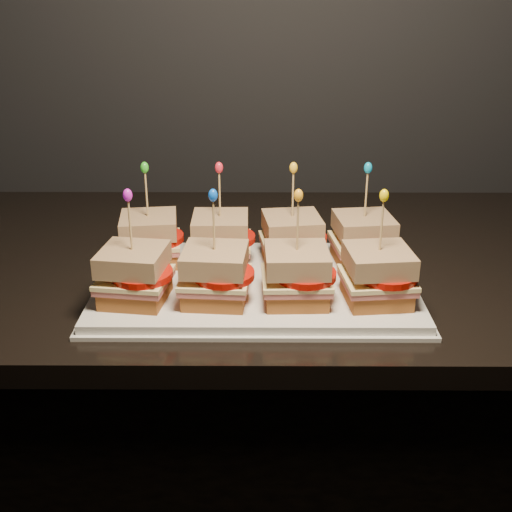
{
  "coord_description": "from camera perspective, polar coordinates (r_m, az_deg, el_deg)",
  "views": [
    {
      "loc": [
        -0.35,
        0.69,
        1.32
      ],
      "look_at": [
        -0.36,
        1.53,
        0.96
      ],
      "focal_mm": 45.0,
      "sensor_mm": 36.0,
      "label": 1
    }
  ],
  "objects": [
    {
      "name": "sandwich_0_pick",
      "position": [
        0.97,
        -9.69,
        5.2
      ],
      "size": [
        0.0,
        0.0,
        0.09
      ],
      "primitive_type": "cylinder",
      "color": "tan",
      "rests_on": "sandwich_0_bread_top"
    },
    {
      "name": "sandwich_7_tomato",
      "position": [
        0.87,
        11.61,
        -1.64
      ],
      "size": [
        0.08,
        0.08,
        0.01
      ],
      "primitive_type": "cylinder",
      "color": "#B01107",
      "rests_on": "sandwich_7_cheese"
    },
    {
      "name": "sandwich_0_ham",
      "position": [
        0.99,
        -9.4,
        0.96
      ],
      "size": [
        0.1,
        0.1,
        0.01
      ],
      "primitive_type": "cube",
      "rotation": [
        0.0,
        0.0,
        0.12
      ],
      "color": "#B85752",
      "rests_on": "sandwich_0_bread_bot"
    },
    {
      "name": "sandwich_3_cheese",
      "position": [
        0.99,
        9.48,
        1.3
      ],
      "size": [
        0.1,
        0.1,
        0.01
      ],
      "primitive_type": "cube",
      "rotation": [
        0.0,
        0.0,
        0.11
      ],
      "color": "#FFE899",
      "rests_on": "sandwich_3_ham"
    },
    {
      "name": "sandwich_4_bread_bot",
      "position": [
        0.88,
        -10.65,
        -3.18
      ],
      "size": [
        0.09,
        0.09,
        0.02
      ],
      "primitive_type": "cube",
      "rotation": [
        0.0,
        0.0,
        -0.13
      ],
      "color": "brown",
      "rests_on": "platter"
    },
    {
      "name": "sandwich_3_pick",
      "position": [
        0.97,
        9.75,
        5.16
      ],
      "size": [
        0.0,
        0.0,
        0.09
      ],
      "primitive_type": "cylinder",
      "color": "tan",
      "rests_on": "sandwich_3_bread_top"
    },
    {
      "name": "sandwich_0_tomato",
      "position": [
        0.98,
        -8.82,
        1.61
      ],
      "size": [
        0.08,
        0.08,
        0.01
      ],
      "primitive_type": "cylinder",
      "color": "#B01107",
      "rests_on": "sandwich_0_cheese"
    },
    {
      "name": "sandwich_1_bread_bot",
      "position": [
        0.99,
        -3.13,
        0.14
      ],
      "size": [
        0.08,
        0.08,
        0.02
      ],
      "primitive_type": "cube",
      "rotation": [
        0.0,
        0.0,
        0.01
      ],
      "color": "brown",
      "rests_on": "platter"
    },
    {
      "name": "sandwich_6_cheese",
      "position": [
        0.86,
        3.6,
        -1.93
      ],
      "size": [
        0.09,
        0.09,
        0.01
      ],
      "primitive_type": "cube",
      "rotation": [
        0.0,
        0.0,
        0.03
      ],
      "color": "#FFE899",
      "rests_on": "sandwich_6_ham"
    },
    {
      "name": "sandwich_2_frill",
      "position": [
        0.94,
        3.35,
        7.84
      ],
      "size": [
        0.01,
        0.01,
        0.02
      ],
      "primitive_type": "ellipsoid",
      "color": "yellow",
      "rests_on": "sandwich_2_pick"
    },
    {
      "name": "sandwich_4_cheese",
      "position": [
        0.87,
        -10.76,
        -1.87
      ],
      "size": [
        0.1,
        0.1,
        0.01
      ],
      "primitive_type": "cube",
      "rotation": [
        0.0,
        0.0,
        -0.13
      ],
      "color": "#FFE899",
      "rests_on": "sandwich_4_ham"
    },
    {
      "name": "sandwich_2_cheese",
      "position": [
        0.98,
        3.2,
        1.33
      ],
      "size": [
        0.1,
        0.1,
        0.01
      ],
      "primitive_type": "cube",
      "rotation": [
        0.0,
        0.0,
        0.13
      ],
      "color": "#FFE899",
      "rests_on": "sandwich_2_ham"
    },
    {
      "name": "sandwich_0_bread_top",
      "position": [
        0.98,
        -9.52,
        2.75
      ],
      "size": [
        0.09,
        0.09,
        0.03
      ],
      "primitive_type": "cube",
      "rotation": [
        0.0,
        0.0,
        0.12
      ],
      "color": "brown",
      "rests_on": "sandwich_0_tomato"
    },
    {
      "name": "granite_slab",
      "position": [
        1.1,
        -12.26,
        -0.5
      ],
      "size": [
        2.24,
        0.68,
        0.03
      ],
      "primitive_type": "cube",
      "color": "black",
      "rests_on": "cabinet"
    },
    {
      "name": "sandwich_6_frill",
      "position": [
        0.82,
        3.8,
        5.4
      ],
      "size": [
        0.01,
        0.01,
        0.02
      ],
      "primitive_type": "ellipsoid",
      "color": "orange",
      "rests_on": "sandwich_6_pick"
    },
    {
      "name": "sandwich_6_pick",
      "position": [
        0.83,
        3.72,
        2.45
      ],
      "size": [
        0.0,
        0.0,
        0.09
      ],
      "primitive_type": "cylinder",
      "color": "tan",
      "rests_on": "sandwich_6_bread_top"
    },
    {
      "name": "platter_rim",
      "position": [
        0.94,
        -0.0,
        -2.92
      ],
      "size": [
        0.47,
        0.29,
        0.01
      ],
      "primitive_type": "cube",
      "color": "white",
      "rests_on": "granite_slab"
    },
    {
      "name": "sandwich_1_ham",
      "position": [
        0.98,
        -3.15,
        0.96
      ],
      "size": [
        0.09,
        0.09,
        0.01
      ],
      "primitive_type": "cube",
      "rotation": [
        0.0,
        0.0,
        0.01
      ],
      "color": "#B85752",
      "rests_on": "sandwich_1_bread_bot"
    },
    {
      "name": "sandwich_6_tomato",
      "position": [
        0.85,
        4.44,
        -1.65
      ],
      "size": [
        0.08,
        0.08,
        0.01
      ],
      "primitive_type": "cylinder",
      "color": "#B01107",
      "rests_on": "sandwich_6_cheese"
    },
    {
      "name": "sandwich_1_cheese",
      "position": [
        0.98,
        -3.15,
        1.34
      ],
      "size": [
        0.09,
        0.09,
        0.01
      ],
      "primitive_type": "cube",
      "rotation": [
        0.0,
        0.0,
        0.01
      ],
      "color": "#FFE899",
      "rests_on": "sandwich_1_ham"
    },
    {
      "name": "sandwich_5_frill",
      "position": [
        0.82,
        -3.84,
        5.41
      ],
      "size": [
        0.01,
        0.01,
        0.02
      ],
      "primitive_type": "ellipsoid",
      "color": "blue",
      "rests_on": "sandwich_5_pick"
    },
    {
      "name": "sandwich_0_bread_bot",
      "position": [
        1.0,
        -9.34,
        0.15
      ],
      "size": [
        0.09,
        0.09,
        0.02
      ],
      "primitive_type": "cube",
      "rotation": [
        0.0,
        0.0,
        0.12
      ],
      "color": "brown",
      "rests_on": "platter"
    },
    {
      "name": "sandwich_2_ham",
      "position": [
        0.98,
        3.19,
        0.95
      ],
      "size": [
        0.1,
        0.1,
        0.01
      ],
      "primitive_type": "cube",
      "rotation": [
        0.0,
        0.0,
        0.13
      ],
      "color": "#B85752",
      "rests_on": "sandwich_2_bread_bot"
    },
    {
      "name": "sandwich_5_bread_top",
      "position": [
        0.85,
        -3.68,
        -0.32
      ],
      "size": [
        0.09,
        0.09,
        0.03
      ],
      "primitive_type": "cube",
      "rotation": [
        0.0,
        0.0,
        -0.08
      ],
      "color": "brown",
      "rests_on": "sandwich_5_tomato"
    },
    {
      "name": "sandwich_6_ham",
      "position": [
        0.86,
        3.59,
        -2.35
      ],
      "size": [
        0.09,
        0.09,
        0.01
      ],
      "primitive_type": "cube",
      "rotation": [
        0.0,
        0.0,
        0.03
      ],
      "color": "#B85752",
      "rests_on": "sandwich_6_bread_bot"
    },
    {
      "name": "sandwich_3_ham",
      "position": [
        0.99,
        9.45,
        0.92
      ],
      "size": [
        0.1,
        0.1,
        0.01
      ],
      "primitive_type": "cube",
      "rotation": [
        0.0,
        0.0,
        0.11
      ],
      "color": "#B85752",
      "rests_on": "sandwich_3_bread_bot"
    },
    {
      "name": "sandwich_7_pick",
      "position": [
        0.85,
        11.08,
        2.4
      ],
      "size": [
        0.0,
        0.0,
        0.09
      ],
      "primitive_type": "cylinder",
      "color": "tan",
      "rests_on": "sandwich_7_bread_top"
    },
    {
      "name": "sandwich_4_tomato",
      "position": [
        0.86,
        -10.08,
        -1.6
      ],
      "size": [
        0.08,
        0.08,
        0.01
      ],
      "primitive_type": "cylinder",
      "color": "#B01107",
      "rests_on": "sandwich_4_cheese"
    },
    {
      "name": "sandwich_2_tomato",
      "position": [
        0.97,
        3.93,
        1.6
      ],
      "size": [
        0.08,
        0.08,
        0.01
      ],
      "primitive_type": "cylinder",
      "color": "#B01107",
      "rests_on": "sandwich_2_cheese"
    },
    {
      "name": "sandwich_3_frill",
      "position": [
        0.95,
        9.93,
        7.73
      ],
      "size": [
        0.01,
        0.01,
        0.02
      ],
      "primitive_type": "ellipsoid",
      "color": "#0A89B2",
      "rests_on": "sandwich_3_pick"
    },
    {
      "name": "sandwich_7_ham",
      "position": [
        0.88,
        10.7,
        -2.33
      ],
      "size": [
        0.1,
        0.1,
        0.01
      ],
      "primitive_type": "cube",
      "rotation": [
        0.0,
        0.0,
        0.1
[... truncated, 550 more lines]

